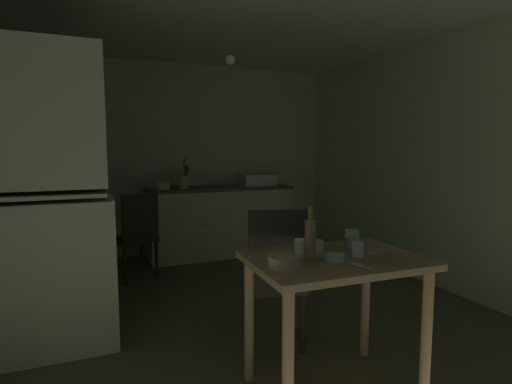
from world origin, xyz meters
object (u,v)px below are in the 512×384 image
(sink_basin, at_px, (257,180))
(teacup_mint, at_px, (352,236))
(glass_bottle, at_px, (310,238))
(chair_by_counter, at_px, (136,235))
(chair_far_side, at_px, (275,277))
(hutch_cabinet, at_px, (45,210))
(mixing_bowl_counter, at_px, (162,186))
(serving_bowl_wide, at_px, (315,245))
(dining_table, at_px, (335,280))
(hand_pump, at_px, (186,174))

(sink_basin, bearing_deg, teacup_mint, -100.73)
(teacup_mint, distance_m, glass_bottle, 0.51)
(chair_by_counter, height_order, glass_bottle, glass_bottle)
(chair_far_side, distance_m, teacup_mint, 0.58)
(hutch_cabinet, xyz_separation_m, mixing_bowl_counter, (1.06, 1.84, -0.04))
(serving_bowl_wide, relative_size, teacup_mint, 1.19)
(dining_table, relative_size, teacup_mint, 11.19)
(hand_pump, xyz_separation_m, teacup_mint, (0.40, -2.85, -0.24))
(mixing_bowl_counter, bearing_deg, chair_far_side, -82.31)
(hutch_cabinet, height_order, serving_bowl_wide, hutch_cabinet)
(mixing_bowl_counter, height_order, teacup_mint, mixing_bowl_counter)
(mixing_bowl_counter, relative_size, serving_bowl_wide, 1.98)
(sink_basin, height_order, chair_far_side, sink_basin)
(hand_pump, distance_m, chair_far_side, 2.60)
(chair_far_side, bearing_deg, glass_bottle, -95.39)
(glass_bottle, bearing_deg, hand_pump, 89.21)
(teacup_mint, bearing_deg, glass_bottle, -151.64)
(chair_far_side, bearing_deg, mixing_bowl_counter, 97.69)
(serving_bowl_wide, distance_m, teacup_mint, 0.32)
(chair_far_side, bearing_deg, sink_basin, 69.78)
(sink_basin, bearing_deg, chair_by_counter, -158.17)
(chair_by_counter, distance_m, glass_bottle, 2.52)
(hutch_cabinet, relative_size, chair_by_counter, 2.23)
(sink_basin, distance_m, chair_by_counter, 1.81)
(chair_far_side, distance_m, glass_bottle, 0.67)
(teacup_mint, bearing_deg, chair_by_counter, 116.70)
(mixing_bowl_counter, distance_m, glass_bottle, 3.01)
(hutch_cabinet, relative_size, hand_pump, 5.20)
(chair_by_counter, bearing_deg, serving_bowl_wide, -70.82)
(chair_far_side, bearing_deg, teacup_mint, -38.33)
(chair_by_counter, bearing_deg, teacup_mint, -63.30)
(sink_basin, height_order, hand_pump, hand_pump)
(sink_basin, distance_m, glass_bottle, 3.20)
(hutch_cabinet, distance_m, mixing_bowl_counter, 2.13)
(chair_by_counter, bearing_deg, glass_bottle, -74.92)
(sink_basin, relative_size, serving_bowl_wide, 4.35)
(serving_bowl_wide, relative_size, glass_bottle, 0.35)
(dining_table, height_order, serving_bowl_wide, serving_bowl_wide)
(hutch_cabinet, height_order, chair_by_counter, hutch_cabinet)
(dining_table, bearing_deg, sink_basin, 74.99)
(mixing_bowl_counter, height_order, dining_table, mixing_bowl_counter)
(chair_by_counter, height_order, serving_bowl_wide, chair_by_counter)
(hutch_cabinet, xyz_separation_m, hand_pump, (1.39, 1.94, 0.09))
(glass_bottle, bearing_deg, hutch_cabinet, 139.37)
(hutch_cabinet, bearing_deg, serving_bowl_wide, -33.80)
(serving_bowl_wide, bearing_deg, teacup_mint, 12.97)
(serving_bowl_wide, bearing_deg, hand_pump, 91.71)
(dining_table, bearing_deg, mixing_bowl_counter, 98.22)
(dining_table, bearing_deg, chair_by_counter, 108.42)
(hutch_cabinet, relative_size, chair_far_side, 2.09)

